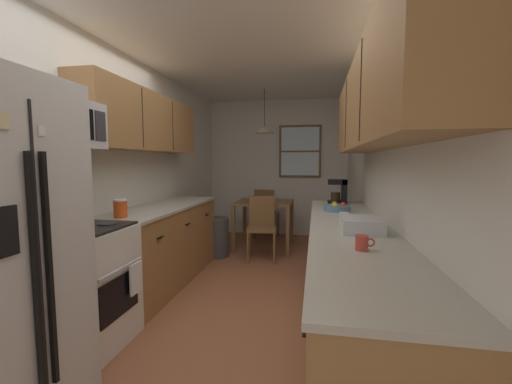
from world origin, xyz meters
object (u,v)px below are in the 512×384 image
at_px(trash_bin, 217,237).
at_px(mug_by_coffeemaker, 362,243).
at_px(dining_chair_near, 262,224).
at_px(dish_rack, 361,224).
at_px(table_serving_bowl, 269,199).
at_px(microwave_over_range, 59,124).
at_px(mug_spare, 344,218).
at_px(fruit_bowl, 337,207).
at_px(storage_canister, 120,208).
at_px(dining_chair_far, 266,211).
at_px(stove_range, 81,286).
at_px(dining_table, 264,208).
at_px(coffee_maker, 340,191).

xyz_separation_m(trash_bin, mug_by_coffeemaker, (1.69, -2.64, 0.66)).
relative_size(dining_chair_near, dish_rack, 2.65).
bearing_deg(table_serving_bowl, mug_by_coffeemaker, -73.37).
xyz_separation_m(microwave_over_range, dish_rack, (2.16, 0.33, -0.72)).
xyz_separation_m(mug_spare, fruit_bowl, (-0.02, 0.65, -0.01)).
bearing_deg(mug_spare, storage_canister, -177.27).
distance_m(dining_chair_far, dish_rack, 3.66).
bearing_deg(stove_range, dining_table, 73.88).
relative_size(stove_range, dining_chair_near, 1.22).
xyz_separation_m(mug_by_coffeemaker, mug_spare, (-0.03, 0.82, 0.00)).
bearing_deg(stove_range, fruit_bowl, 33.65).
bearing_deg(dining_table, mug_by_coffeemaker, -71.80).
height_order(microwave_over_range, coffee_maker, microwave_over_range).
bearing_deg(trash_bin, storage_canister, -98.91).
distance_m(dining_chair_near, table_serving_bowl, 0.79).
xyz_separation_m(stove_range, microwave_over_range, (-0.11, 0.00, 1.20)).
bearing_deg(stove_range, dish_rack, 9.20).
bearing_deg(mug_by_coffeemaker, coffee_maker, 89.37).
bearing_deg(storage_canister, mug_by_coffeemaker, -20.17).
bearing_deg(coffee_maker, dish_rack, -88.50).
bearing_deg(dining_chair_near, mug_spare, -61.55).
distance_m(trash_bin, table_serving_bowl, 1.12).
xyz_separation_m(dining_chair_near, storage_canister, (-0.97, -1.92, 0.48)).
xyz_separation_m(dining_table, trash_bin, (-0.60, -0.65, -0.35)).
bearing_deg(fruit_bowl, dining_table, 119.73).
bearing_deg(dining_chair_near, trash_bin, -179.44).
distance_m(storage_canister, dish_rack, 2.06).
bearing_deg(mug_by_coffeemaker, dining_table, 108.20).
bearing_deg(dining_chair_near, fruit_bowl, -50.31).
relative_size(microwave_over_range, dining_chair_near, 0.65).
height_order(trash_bin, storage_canister, storage_canister).
relative_size(trash_bin, fruit_bowl, 2.17).
xyz_separation_m(dining_table, mug_by_coffeemaker, (1.08, -3.29, 0.30)).
bearing_deg(dining_chair_far, coffee_maker, -56.97).
distance_m(dining_table, dish_rack, 3.02).
distance_m(microwave_over_range, mug_spare, 2.28).
bearing_deg(mug_spare, dining_chair_far, 109.91).
xyz_separation_m(dining_chair_near, dining_chair_far, (-0.14, 1.29, 0.00)).
xyz_separation_m(dining_table, coffee_maker, (1.11, -1.17, 0.41)).
height_order(dining_table, mug_by_coffeemaker, mug_by_coffeemaker).
xyz_separation_m(storage_canister, dish_rack, (2.05, -0.21, -0.03)).
distance_m(coffee_maker, mug_by_coffeemaker, 2.13).
height_order(microwave_over_range, table_serving_bowl, microwave_over_range).
relative_size(stove_range, dining_table, 1.23).
bearing_deg(fruit_bowl, trash_bin, 144.61).
relative_size(dining_table, mug_by_coffeemaker, 8.25).
xyz_separation_m(storage_canister, fruit_bowl, (1.94, 0.75, -0.05)).
distance_m(dining_table, table_serving_bowl, 0.19).
relative_size(mug_by_coffeemaker, table_serving_bowl, 0.54).
relative_size(dining_chair_far, fruit_bowl, 3.39).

